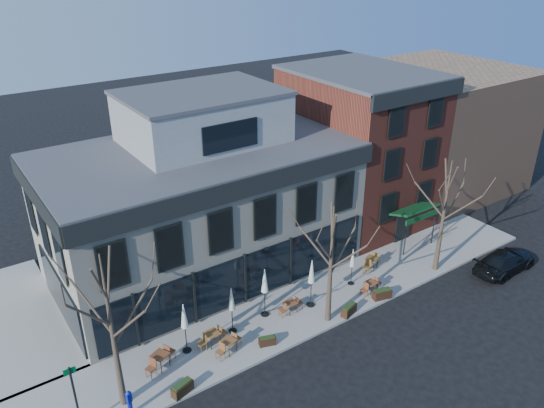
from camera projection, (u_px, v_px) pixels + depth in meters
ground at (245, 305)px, 30.93m from camera, size 120.00×120.00×0.00m
sidewalk_front at (311, 303)px, 30.97m from camera, size 33.50×4.70×0.15m
sidewalk_side at (17, 320)px, 29.58m from camera, size 4.50×12.00×0.15m
corner_building at (201, 201)px, 32.63m from camera, size 18.39×10.39×11.10m
red_brick_building at (358, 146)px, 38.76m from camera, size 8.20×11.78×11.18m
bg_building at (436, 127)px, 44.89m from camera, size 12.00×12.00×10.00m
tree_corner at (112, 331)px, 22.36m from camera, size 3.93×3.98×7.92m
tree_mid at (331, 264)px, 27.91m from camera, size 3.50×3.55×7.04m
tree_right at (444, 215)px, 32.41m from camera, size 3.72×3.77×7.48m
sign_pole at (75, 394)px, 22.07m from camera, size 0.50×0.10×3.40m
parked_sedan at (505, 261)px, 33.88m from camera, size 4.87×2.05×1.40m
call_box at (129, 402)px, 23.27m from camera, size 0.28×0.27×1.36m
cafe_set_0 at (160, 359)px, 25.94m from camera, size 1.90×1.22×0.99m
cafe_set_1 at (212, 337)px, 27.47m from camera, size 1.78×0.76×0.92m
cafe_set_2 at (228, 345)px, 26.96m from camera, size 1.76×0.95×0.91m
cafe_set_3 at (291, 306)px, 29.91m from camera, size 1.58×0.64×0.83m
cafe_set_4 at (371, 286)px, 31.64m from camera, size 1.65×0.71×0.85m
cafe_set_5 at (371, 262)px, 33.93m from camera, size 1.83×1.06×0.95m
umbrella_0 at (184, 318)px, 26.32m from camera, size 0.47×0.47×2.94m
umbrella_1 at (232, 301)px, 27.73m from camera, size 0.45×0.45×2.82m
umbrella_2 at (265, 283)px, 28.93m from camera, size 0.49×0.49×3.05m
umbrella_3 at (312, 274)px, 29.72m from camera, size 0.49×0.49×3.06m
umbrella_4 at (353, 260)px, 31.85m from camera, size 0.39×0.39×2.46m
planter_0 at (182, 388)px, 24.55m from camera, size 1.15×0.71×0.60m
planter_1 at (267, 341)px, 27.55m from camera, size 0.96×0.63×0.50m
planter_2 at (349, 310)px, 29.82m from camera, size 1.14×0.71×0.59m
planter_3 at (382, 294)px, 31.15m from camera, size 1.19×0.71×0.62m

